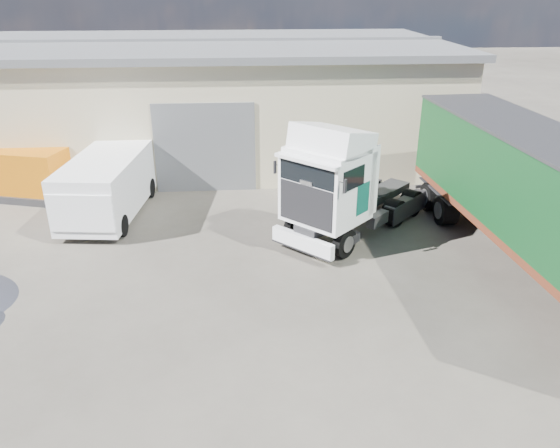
{
  "coord_description": "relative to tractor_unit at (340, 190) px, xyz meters",
  "views": [
    {
      "loc": [
        -0.62,
        -11.26,
        7.9
      ],
      "look_at": [
        0.47,
        3.0,
        1.51
      ],
      "focal_mm": 35.0,
      "sensor_mm": 36.0,
      "label": 1
    }
  ],
  "objects": [
    {
      "name": "orange_skip",
      "position": [
        -11.48,
        4.64,
        -0.83
      ],
      "size": [
        3.56,
        2.74,
        1.96
      ],
      "rotation": [
        0.0,
        0.0,
        -0.27
      ],
      "color": "#2D2D30",
      "rests_on": "ground"
    },
    {
      "name": "tractor_unit",
      "position": [
        0.0,
        0.0,
        0.0
      ],
      "size": [
        5.75,
        5.73,
        4.01
      ],
      "rotation": [
        0.0,
        0.0,
        -0.79
      ],
      "color": "black",
      "rests_on": "ground"
    },
    {
      "name": "panel_van",
      "position": [
        -8.05,
        2.35,
        -0.56
      ],
      "size": [
        2.77,
        5.54,
        2.18
      ],
      "rotation": [
        0.0,
        0.0,
        -0.12
      ],
      "color": "black",
      "rests_on": "ground"
    },
    {
      "name": "box_trailer",
      "position": [
        5.11,
        -2.49,
        0.78
      ],
      "size": [
        3.14,
        12.28,
        4.05
      ],
      "rotation": [
        0.0,
        0.0,
        0.05
      ],
      "color": "#2D2D30",
      "rests_on": "ground"
    },
    {
      "name": "warehouse",
      "position": [
        -8.6,
        10.83,
        0.98
      ],
      "size": [
        30.6,
        12.6,
        5.42
      ],
      "color": "#BFB193",
      "rests_on": "ground"
    },
    {
      "name": "ground",
      "position": [
        -2.6,
        -5.16,
        -1.69
      ],
      "size": [
        120.0,
        120.0,
        0.0
      ],
      "primitive_type": "plane",
      "color": "black",
      "rests_on": "ground"
    }
  ]
}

